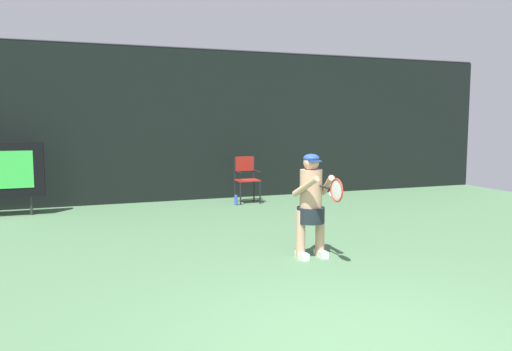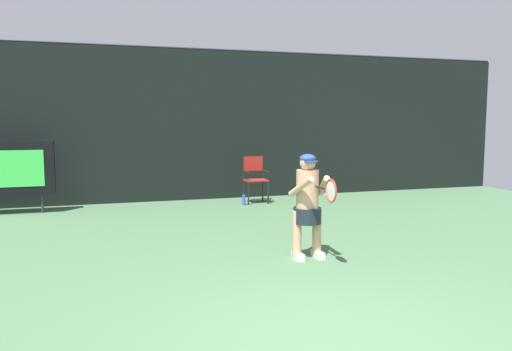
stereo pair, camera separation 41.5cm
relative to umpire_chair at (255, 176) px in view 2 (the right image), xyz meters
The scene contains 5 objects.
backdrop_screen 2.25m from the umpire_chair, 151.15° to the left, with size 18.00×0.12×3.66m.
umpire_chair is the anchor object (origin of this frame).
water_bottle 0.67m from the umpire_chair, 141.62° to the right, with size 0.07×0.07×0.27m.
tennis_player 4.90m from the umpire_chair, 98.80° to the right, with size 0.53×0.61×1.46m.
tennis_racket 5.46m from the umpire_chair, 97.21° to the right, with size 0.03×0.60×0.31m.
Camera 2 is at (-1.84, -3.62, 1.91)m, focal length 35.40 mm.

